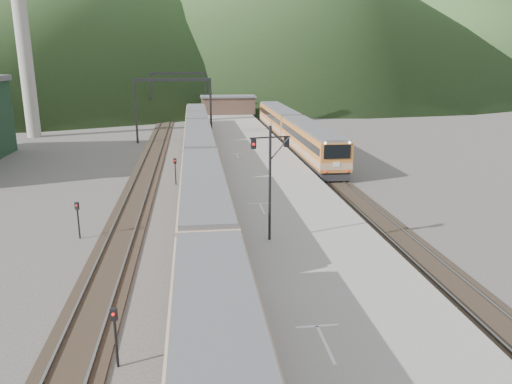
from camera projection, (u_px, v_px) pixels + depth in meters
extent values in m
cube|color=black|center=(199.00, 166.00, 49.51)|extent=(2.60, 200.00, 0.12)
cube|color=slate|center=(192.00, 165.00, 49.39)|extent=(0.10, 200.00, 0.14)
cube|color=slate|center=(207.00, 165.00, 49.57)|extent=(0.10, 200.00, 0.14)
cube|color=black|center=(148.00, 167.00, 48.90)|extent=(2.60, 200.00, 0.12)
cube|color=slate|center=(141.00, 167.00, 48.79)|extent=(0.10, 200.00, 0.14)
cube|color=slate|center=(156.00, 166.00, 48.96)|extent=(0.10, 200.00, 0.14)
cube|color=black|center=(313.00, 163.00, 50.89)|extent=(2.60, 200.00, 0.12)
cube|color=slate|center=(306.00, 162.00, 50.78)|extent=(0.10, 200.00, 0.14)
cube|color=slate|center=(319.00, 162.00, 50.96)|extent=(0.10, 200.00, 0.14)
cube|color=gray|center=(258.00, 164.00, 48.15)|extent=(8.00, 100.00, 1.00)
cube|color=black|center=(136.00, 111.00, 61.92)|extent=(0.25, 0.25, 8.00)
cube|color=black|center=(211.00, 110.00, 63.05)|extent=(0.25, 0.25, 8.00)
cube|color=black|center=(172.00, 80.00, 61.49)|extent=(9.30, 0.22, 0.35)
cube|color=black|center=(151.00, 96.00, 85.86)|extent=(0.25, 0.25, 8.00)
cube|color=black|center=(205.00, 95.00, 86.98)|extent=(0.25, 0.25, 8.00)
cube|color=black|center=(178.00, 73.00, 85.42)|extent=(9.30, 0.22, 0.35)
cylinder|color=#9E998E|center=(21.00, 21.00, 63.98)|extent=(1.80, 1.80, 30.00)
cube|color=#4E372C|center=(228.00, 106.00, 85.94)|extent=(9.00, 4.00, 2.80)
cube|color=slate|center=(228.00, 96.00, 85.54)|extent=(9.40, 4.40, 0.30)
cone|color=#364C24|center=(79.00, 1.00, 180.40)|extent=(180.00, 180.00, 60.00)
cone|color=#364C24|center=(443.00, 23.00, 218.98)|extent=(160.00, 160.00, 50.00)
cube|color=tan|center=(204.00, 206.00, 30.01)|extent=(2.74, 18.43, 3.35)
cube|color=tan|center=(199.00, 149.00, 48.13)|extent=(2.74, 18.43, 3.35)
cube|color=tan|center=(197.00, 124.00, 66.25)|extent=(2.74, 18.43, 3.35)
cube|color=#C3702B|center=(311.00, 143.00, 51.30)|extent=(2.82, 18.97, 3.44)
cube|color=#C3702B|center=(279.00, 120.00, 69.94)|extent=(2.82, 18.97, 3.44)
cylinder|color=black|center=(270.00, 184.00, 26.19)|extent=(0.14, 0.14, 6.18)
cube|color=black|center=(270.00, 137.00, 25.53)|extent=(2.18, 0.47, 0.07)
cube|color=black|center=(254.00, 144.00, 25.35)|extent=(0.28, 0.22, 0.50)
cube|color=black|center=(287.00, 142.00, 25.88)|extent=(0.28, 0.22, 0.50)
cylinder|color=black|center=(116.00, 342.00, 17.33)|extent=(0.10, 0.10, 2.00)
cube|color=black|center=(114.00, 314.00, 17.06)|extent=(0.24, 0.19, 0.45)
cylinder|color=black|center=(175.00, 173.00, 42.36)|extent=(0.10, 0.10, 2.00)
cube|color=black|center=(175.00, 161.00, 42.08)|extent=(0.26, 0.23, 0.45)
cylinder|color=black|center=(79.00, 223.00, 29.71)|extent=(0.10, 0.10, 2.00)
cube|color=black|center=(77.00, 206.00, 29.44)|extent=(0.26, 0.23, 0.45)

